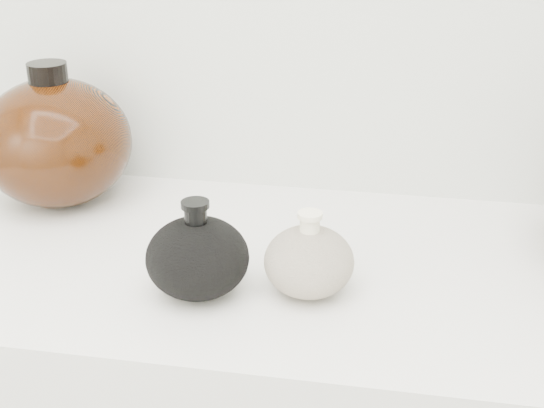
# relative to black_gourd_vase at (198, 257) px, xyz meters

# --- Properties ---
(black_gourd_vase) EXTENTS (0.15, 0.15, 0.12)m
(black_gourd_vase) POSITION_rel_black_gourd_vase_xyz_m (0.00, 0.00, 0.00)
(black_gourd_vase) COLOR black
(black_gourd_vase) RESTS_ON display_counter
(cream_gourd_vase) EXTENTS (0.12, 0.12, 0.11)m
(cream_gourd_vase) POSITION_rel_black_gourd_vase_xyz_m (0.13, 0.03, -0.01)
(cream_gourd_vase) COLOR beige
(cream_gourd_vase) RESTS_ON display_counter
(left_round_pot) EXTENTS (0.28, 0.28, 0.22)m
(left_round_pot) POSITION_rel_black_gourd_vase_xyz_m (-0.28, 0.23, 0.05)
(left_round_pot) COLOR black
(left_round_pot) RESTS_ON display_counter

